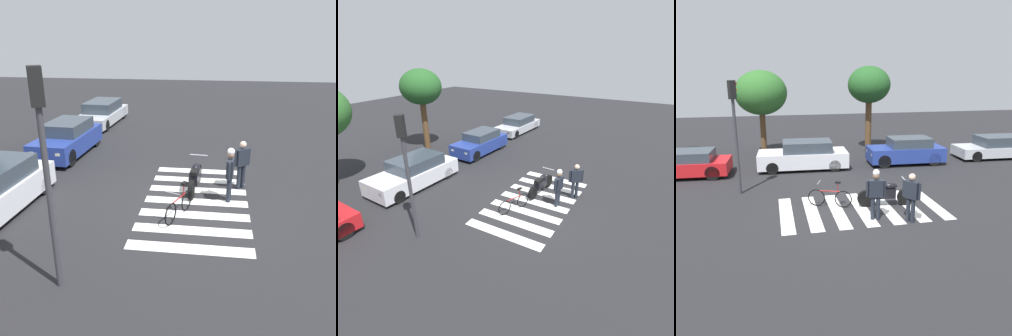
# 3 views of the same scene
# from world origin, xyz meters

# --- Properties ---
(ground_plane) EXTENTS (60.00, 60.00, 0.00)m
(ground_plane) POSITION_xyz_m (0.00, 0.00, 0.00)
(ground_plane) COLOR #232326
(police_motorcycle) EXTENTS (2.12, 0.62, 1.03)m
(police_motorcycle) POSITION_xyz_m (0.95, 0.10, 0.45)
(police_motorcycle) COLOR black
(police_motorcycle) RESTS_ON ground_plane
(leaning_bicycle) EXTENTS (1.55, 0.68, 0.98)m
(leaning_bicycle) POSITION_xyz_m (-1.08, 0.43, 0.36)
(leaning_bicycle) COLOR black
(leaning_bicycle) RESTS_ON ground_plane
(officer_on_foot) EXTENTS (0.45, 0.55, 1.66)m
(officer_on_foot) POSITION_xyz_m (1.29, -1.43, 0.95)
(officer_on_foot) COLOR #1E232D
(officer_on_foot) RESTS_ON ground_plane
(officer_by_motorcycle) EXTENTS (0.66, 0.26, 1.75)m
(officer_by_motorcycle) POSITION_xyz_m (0.21, -1.01, 1.00)
(officer_by_motorcycle) COLOR #1E232D
(officer_by_motorcycle) RESTS_ON ground_plane
(crosswalk_stripes) EXTENTS (5.85, 3.22, 0.01)m
(crosswalk_stripes) POSITION_xyz_m (0.00, 0.00, 0.00)
(crosswalk_stripes) COLOR silver
(crosswalk_stripes) RESTS_ON ground_plane
(car_red_convertible) EXTENTS (4.17, 2.06, 1.25)m
(car_red_convertible) POSITION_xyz_m (-7.10, 5.67, 0.61)
(car_red_convertible) COLOR black
(car_red_convertible) RESTS_ON ground_plane
(car_white_van) EXTENTS (4.59, 2.02, 1.45)m
(car_white_van) POSITION_xyz_m (-1.48, 5.89, 0.69)
(car_white_van) COLOR black
(car_white_van) RESTS_ON ground_plane
(car_blue_hatchback) EXTENTS (4.12, 1.85, 1.44)m
(car_blue_hatchback) POSITION_xyz_m (4.05, 5.77, 0.69)
(car_blue_hatchback) COLOR black
(car_blue_hatchback) RESTS_ON ground_plane
(car_silver_sedan) EXTENTS (4.70, 1.99, 1.28)m
(car_silver_sedan) POSITION_xyz_m (9.70, 5.98, 0.61)
(car_silver_sedan) COLOR black
(car_silver_sedan) RESTS_ON ground_plane
(traffic_light_pole) EXTENTS (0.36, 0.33, 4.51)m
(traffic_light_pole) POSITION_xyz_m (-4.41, 2.62, 3.01)
(traffic_light_pole) COLOR #38383D
(traffic_light_pole) RESTS_ON ground_plane
(street_tree_mid) EXTENTS (3.00, 3.00, 4.96)m
(street_tree_mid) POSITION_xyz_m (-3.52, 9.50, 3.66)
(street_tree_mid) COLOR brown
(street_tree_mid) RESTS_ON ground_plane
(street_tree_far) EXTENTS (2.62, 2.62, 5.22)m
(street_tree_far) POSITION_xyz_m (2.97, 9.50, 4.03)
(street_tree_far) COLOR brown
(street_tree_far) RESTS_ON ground_plane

